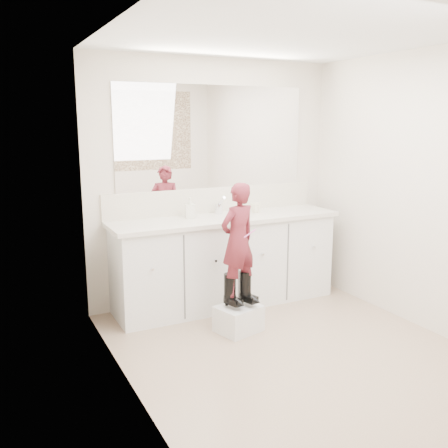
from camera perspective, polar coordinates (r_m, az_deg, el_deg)
floor at (r=4.11m, az=8.12°, el=-14.35°), size 3.00×3.00×0.00m
ceiling at (r=3.75m, az=9.24°, el=20.83°), size 3.00×3.00×0.00m
wall_back at (r=5.03m, az=-1.24°, el=4.88°), size 2.60×0.00×2.60m
wall_left at (r=3.19m, az=-10.86°, el=0.71°), size 0.00×3.00×3.00m
wall_right at (r=4.61m, az=22.00°, el=3.41°), size 0.00×3.00×3.00m
vanity_cabinet at (r=4.94m, az=0.17°, el=-4.42°), size 2.20×0.55×0.85m
countertop at (r=4.83m, az=0.25°, el=0.62°), size 2.28×0.58×0.04m
backsplash at (r=5.04m, az=-1.16°, el=2.77°), size 2.28×0.03×0.25m
mirror at (r=4.99m, az=-1.20°, el=9.89°), size 2.00×0.02×1.00m
faucet at (r=4.96m, az=-0.61°, el=1.74°), size 0.08×0.08×0.10m
cup at (r=5.04m, az=3.63°, el=1.87°), size 0.13×0.13×0.10m
soap_bottle at (r=4.75m, az=-3.92°, el=1.88°), size 0.11×0.11×0.20m
step_stool at (r=4.41m, az=1.67°, el=-10.76°), size 0.42×0.38×0.23m
boot_left at (r=4.30m, az=0.68°, el=-7.61°), size 0.16×0.22×0.30m
boot_right at (r=4.36m, az=2.44°, el=-7.31°), size 0.16×0.22×0.30m
toddler at (r=4.21m, az=1.60°, el=-1.82°), size 0.40×0.32×0.97m
toothbrush at (r=4.16m, az=2.97°, el=-1.09°), size 0.13×0.05×0.06m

